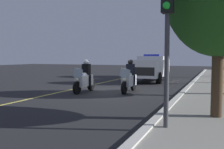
# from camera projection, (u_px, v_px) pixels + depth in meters

# --- Properties ---
(ground_plane) EXTENTS (80.00, 80.00, 0.00)m
(ground_plane) POSITION_uv_depth(u_px,v_px,m) (112.00, 91.00, 13.34)
(ground_plane) COLOR black
(curb_strip) EXTENTS (48.00, 0.24, 0.15)m
(curb_strip) POSITION_uv_depth(u_px,v_px,m) (182.00, 94.00, 11.87)
(curb_strip) COLOR #B7B5AD
(curb_strip) RESTS_ON ground
(lane_stripe_center) EXTENTS (48.00, 0.12, 0.01)m
(lane_stripe_center) POSITION_uv_depth(u_px,v_px,m) (75.00, 89.00, 14.26)
(lane_stripe_center) COLOR #E0D14C
(lane_stripe_center) RESTS_ON ground
(police_motorcycle_lead_left) EXTENTS (2.14, 0.56, 1.72)m
(police_motorcycle_lead_left) POSITION_uv_depth(u_px,v_px,m) (85.00, 79.00, 12.83)
(police_motorcycle_lead_left) COLOR black
(police_motorcycle_lead_left) RESTS_ON ground
(police_motorcycle_lead_right) EXTENTS (2.14, 0.56, 1.72)m
(police_motorcycle_lead_right) POSITION_uv_depth(u_px,v_px,m) (129.00, 79.00, 12.85)
(police_motorcycle_lead_right) COLOR black
(police_motorcycle_lead_right) RESTS_ON ground
(police_suv) EXTENTS (4.93, 2.12, 2.05)m
(police_suv) POSITION_uv_depth(u_px,v_px,m) (151.00, 67.00, 18.66)
(police_suv) COLOR silver
(police_suv) RESTS_ON ground
(traffic_light) EXTENTS (0.38, 0.28, 3.68)m
(traffic_light) POSITION_uv_depth(u_px,v_px,m) (167.00, 18.00, 5.94)
(traffic_light) COLOR #38383D
(traffic_light) RESTS_ON sidewalk_strip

